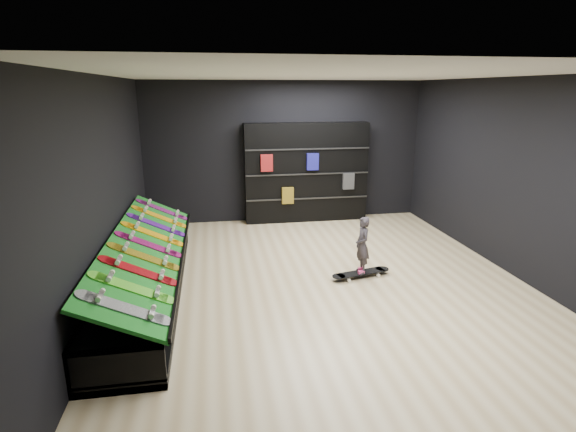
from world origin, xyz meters
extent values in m
cube|color=#D0BB8C|center=(0.00, 0.00, 0.00)|extent=(6.00, 7.00, 0.01)
cube|color=white|center=(0.00, 0.00, 3.00)|extent=(6.00, 7.00, 0.01)
cube|color=black|center=(0.00, 3.50, 1.50)|extent=(6.00, 0.02, 3.00)
cube|color=black|center=(0.00, -3.50, 1.50)|extent=(6.00, 0.02, 3.00)
cube|color=black|center=(-3.00, 0.00, 1.50)|extent=(0.02, 7.00, 3.00)
cube|color=black|center=(3.00, 0.00, 1.50)|extent=(0.02, 7.00, 3.00)
cube|color=#0E5C14|center=(-2.50, 0.00, 0.71)|extent=(0.92, 4.50, 0.46)
cube|color=black|center=(0.43, 3.32, 1.07)|extent=(2.67, 0.31, 2.14)
imported|color=black|center=(0.62, 0.05, 0.36)|extent=(0.14, 0.20, 0.53)
camera|label=1|loc=(-1.58, -6.11, 2.81)|focal=28.00mm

